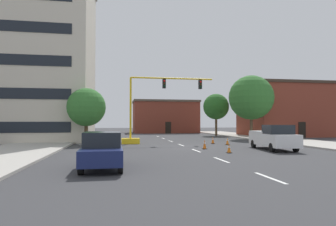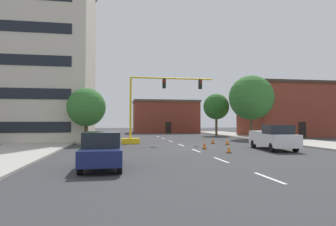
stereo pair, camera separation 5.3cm
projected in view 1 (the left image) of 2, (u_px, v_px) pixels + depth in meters
name	position (u px, v px, depth m)	size (l,w,h in m)	color
ground_plane	(187.00, 147.00, 25.36)	(160.00, 160.00, 0.00)	#38383A
sidewalk_left	(48.00, 142.00, 30.98)	(6.00, 56.00, 0.14)	#B2ADA3
sidewalk_right	(278.00, 139.00, 35.51)	(6.00, 56.00, 0.14)	#B2ADA3
lane_stripe_seg_0	(270.00, 178.00, 11.57)	(0.16, 2.40, 0.01)	silver
lane_stripe_seg_1	(221.00, 160.00, 16.99)	(0.16, 2.40, 0.01)	silver
lane_stripe_seg_2	(196.00, 151.00, 22.41)	(0.16, 2.40, 0.01)	silver
lane_stripe_seg_3	(181.00, 145.00, 27.82)	(0.16, 2.40, 0.01)	silver
lane_stripe_seg_4	(171.00, 141.00, 33.24)	(0.16, 2.40, 0.01)	silver
lane_stripe_seg_5	(163.00, 138.00, 38.66)	(0.16, 2.40, 0.01)	silver
lane_stripe_seg_6	(158.00, 136.00, 44.08)	(0.16, 2.40, 0.01)	silver
building_tall_left	(26.00, 56.00, 35.14)	(15.69, 13.44, 20.46)	beige
building_brick_center	(165.00, 117.00, 58.93)	(12.96, 7.69, 6.47)	brown
building_row_right	(283.00, 110.00, 45.03)	(11.62, 9.70, 8.08)	brown
traffic_signal_gantry	(143.00, 121.00, 29.67)	(9.52, 1.20, 6.83)	yellow
tree_left_near	(86.00, 107.00, 28.76)	(3.79, 3.79, 5.57)	#4C3823
tree_right_mid	(251.00, 98.00, 37.56)	(5.73, 5.73, 8.21)	brown
tree_right_far	(216.00, 107.00, 46.29)	(4.09, 4.09, 6.67)	brown
pickup_truck_white	(273.00, 138.00, 23.09)	(2.51, 5.57, 1.99)	white
sedan_navy_near_left	(102.00, 150.00, 13.95)	(1.92, 4.53, 1.74)	navy
traffic_cone_roadside_a	(229.00, 148.00, 20.77)	(0.36, 0.36, 0.66)	black
traffic_cone_roadside_b	(227.00, 141.00, 28.09)	(0.36, 0.36, 0.67)	black
traffic_cone_roadside_c	(213.00, 140.00, 29.48)	(0.36, 0.36, 0.72)	black
traffic_cone_roadside_d	(205.00, 144.00, 23.76)	(0.36, 0.36, 0.77)	black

